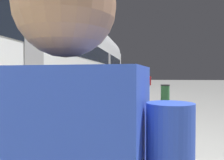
{
  "coord_description": "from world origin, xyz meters",
  "views": [
    {
      "loc": [
        1.15,
        0.27,
        1.44
      ],
      "look_at": [
        0.26,
        6.72,
        1.27
      ],
      "focal_mm": 37.01,
      "sensor_mm": 36.0,
      "label": 1
    }
  ],
  "objects_px": {
    "passenger_near": "(147,83)",
    "waste_bin": "(165,93)",
    "duffel_bag_near": "(141,96)",
    "high_speed_train": "(56,50)"
  },
  "relations": [
    {
      "from": "high_speed_train",
      "to": "passenger_near",
      "type": "bearing_deg",
      "value": 45.21
    },
    {
      "from": "duffel_bag_near",
      "to": "high_speed_train",
      "type": "bearing_deg",
      "value": -134.95
    },
    {
      "from": "passenger_near",
      "to": "duffel_bag_near",
      "type": "relative_size",
      "value": 3.68
    },
    {
      "from": "duffel_bag_near",
      "to": "waste_bin",
      "type": "relative_size",
      "value": 0.48
    },
    {
      "from": "passenger_near",
      "to": "duffel_bag_near",
      "type": "height_order",
      "value": "passenger_near"
    },
    {
      "from": "passenger_near",
      "to": "high_speed_train",
      "type": "bearing_deg",
      "value": -134.79
    },
    {
      "from": "duffel_bag_near",
      "to": "waste_bin",
      "type": "xyz_separation_m",
      "value": [
        1.22,
        -1.67,
        0.3
      ]
    },
    {
      "from": "passenger_near",
      "to": "duffel_bag_near",
      "type": "xyz_separation_m",
      "value": [
        -0.32,
        -0.34,
        -0.79
      ]
    },
    {
      "from": "passenger_near",
      "to": "waste_bin",
      "type": "height_order",
      "value": "passenger_near"
    },
    {
      "from": "high_speed_train",
      "to": "waste_bin",
      "type": "distance_m",
      "value": 5.76
    }
  ]
}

